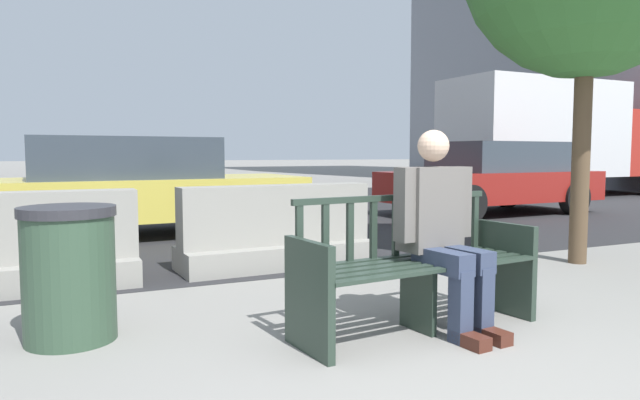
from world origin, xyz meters
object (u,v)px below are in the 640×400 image
(street_bench, at_px, (416,270))
(car_taxi_near, at_px, (134,187))
(seated_person, at_px, (440,225))
(jersey_barrier_centre, at_px, (277,234))
(car_sedan_mid, at_px, (493,178))
(delivery_truck, at_px, (555,134))
(jersey_barrier_left, at_px, (12,252))
(trash_bin, at_px, (69,273))

(street_bench, height_order, car_taxi_near, car_taxi_near)
(seated_person, height_order, jersey_barrier_centre, seated_person)
(seated_person, bearing_deg, car_sedan_mid, 45.47)
(delivery_truck, bearing_deg, jersey_barrier_centre, -150.28)
(jersey_barrier_left, bearing_deg, car_sedan_mid, 21.42)
(street_bench, distance_m, car_sedan_mid, 7.80)
(delivery_truck, bearing_deg, street_bench, -141.13)
(street_bench, relative_size, jersey_barrier_left, 0.86)
(seated_person, bearing_deg, jersey_barrier_left, 138.14)
(trash_bin, bearing_deg, jersey_barrier_left, 104.20)
(jersey_barrier_centre, distance_m, delivery_truck, 11.91)
(street_bench, distance_m, jersey_barrier_centre, 2.37)
(seated_person, bearing_deg, delivery_truck, 39.47)
(jersey_barrier_centre, height_order, car_taxi_near, car_taxi_near)
(car_taxi_near, xyz_separation_m, delivery_truck, (11.31, 2.94, 0.99))
(car_sedan_mid, bearing_deg, trash_bin, -148.24)
(car_taxi_near, xyz_separation_m, trash_bin, (-0.96, -4.57, -0.28))
(jersey_barrier_centre, distance_m, trash_bin, 2.58)
(street_bench, bearing_deg, car_sedan_mid, 44.40)
(jersey_barrier_centre, relative_size, jersey_barrier_left, 1.01)
(car_taxi_near, bearing_deg, trash_bin, -101.91)
(seated_person, xyz_separation_m, car_sedan_mid, (5.41, 5.50, 0.01))
(street_bench, xyz_separation_m, jersey_barrier_left, (-2.46, 2.30, -0.06))
(street_bench, height_order, trash_bin, street_bench)
(trash_bin, bearing_deg, car_sedan_mid, 31.76)
(street_bench, distance_m, jersey_barrier_left, 3.37)
(car_taxi_near, relative_size, trash_bin, 5.57)
(car_sedan_mid, bearing_deg, street_bench, -135.60)
(car_taxi_near, xyz_separation_m, car_sedan_mid, (6.66, 0.16, 0.00))
(trash_bin, bearing_deg, jersey_barrier_centre, 39.36)
(jersey_barrier_left, relative_size, delivery_truck, 0.29)
(street_bench, bearing_deg, delivery_truck, 38.87)
(seated_person, distance_m, car_taxi_near, 5.48)
(jersey_barrier_left, bearing_deg, seated_person, -41.86)
(delivery_truck, bearing_deg, car_sedan_mid, -149.10)
(seated_person, height_order, trash_bin, seated_person)
(jersey_barrier_centre, bearing_deg, trash_bin, -140.64)
(delivery_truck, bearing_deg, car_taxi_near, -165.45)
(jersey_barrier_left, bearing_deg, street_bench, -43.17)
(seated_person, xyz_separation_m, car_taxi_near, (-1.26, 5.34, 0.01))
(street_bench, bearing_deg, seated_person, -14.60)
(trash_bin, bearing_deg, seated_person, -19.21)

